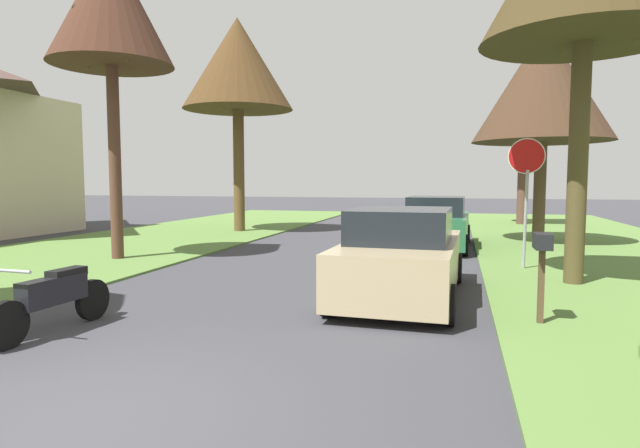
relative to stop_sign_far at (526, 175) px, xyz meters
name	(u,v)px	position (x,y,z in m)	size (l,w,h in m)	color
ground_plane	(78,425)	(-4.55, -9.11, -2.19)	(120.00, 120.00, 0.00)	#38383D
stop_sign_far	(526,175)	(0.00, 0.00, 0.00)	(0.81, 0.42, 2.96)	#9EA0A5
street_tree_right_mid_b	(543,85)	(1.07, 5.54, 2.89)	(4.34, 4.34, 6.87)	#4F3928
street_tree_right_far	(525,104)	(1.41, 13.22, 3.35)	(3.33, 3.33, 7.39)	brown
street_tree_left_mid_a	(110,6)	(-9.98, -0.98, 4.21)	(3.07, 3.07, 7.94)	#533427
street_tree_left_mid_b	(238,65)	(-9.94, 6.79, 4.37)	(4.32, 4.32, 8.34)	brown
parked_sedan_tan	(402,257)	(-2.41, -3.56, -1.47)	(2.07, 4.46, 1.57)	tan
parked_sedan_green	(436,224)	(-2.10, 3.63, -1.47)	(2.07, 4.46, 1.57)	#28663D
parked_motorcycle	(54,297)	(-6.72, -6.89, -1.71)	(0.60, 2.05, 0.97)	black
curbside_mailbox	(542,252)	(-0.33, -4.89, -1.13)	(0.22, 0.44, 1.27)	brown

